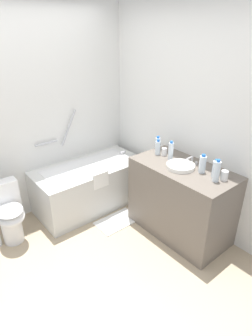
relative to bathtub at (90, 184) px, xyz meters
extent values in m
plane|color=tan|center=(-0.74, -1.00, -0.32)|extent=(4.09, 4.09, 0.00)
cube|color=silver|center=(-0.74, 0.40, 0.98)|extent=(3.49, 0.10, 2.60)
cube|color=silver|center=(0.86, -1.00, 0.98)|extent=(0.10, 3.10, 2.60)
cube|color=silver|center=(0.00, 0.00, -0.02)|extent=(1.47, 0.71, 0.60)
cube|color=white|center=(0.00, 0.00, 0.24)|extent=(1.21, 0.51, 0.09)
cylinder|color=#B7B7BC|center=(0.57, 0.00, 0.32)|extent=(0.09, 0.03, 0.03)
cylinder|color=#B7B7BC|center=(-0.08, 0.32, 0.74)|extent=(0.26, 0.03, 0.45)
cylinder|color=#B7B7BC|center=(-0.40, 0.32, 0.60)|extent=(0.30, 0.03, 0.03)
cube|color=white|center=(-0.05, -0.34, 0.23)|extent=(0.22, 0.03, 0.20)
cylinder|color=white|center=(-1.11, -0.07, -0.13)|extent=(0.22, 0.22, 0.37)
ellipsoid|color=white|center=(-1.11, -0.12, 0.05)|extent=(0.31, 0.38, 0.14)
ellipsoid|color=white|center=(-1.11, -0.12, 0.13)|extent=(0.30, 0.37, 0.02)
cube|color=white|center=(-1.11, 0.10, 0.21)|extent=(0.37, 0.16, 0.32)
cube|color=#6B6056|center=(0.50, -1.16, 0.11)|extent=(0.61, 1.17, 0.87)
cylinder|color=white|center=(0.45, -1.15, 0.57)|extent=(0.31, 0.31, 0.04)
cylinder|color=silver|center=(0.65, -1.15, 0.59)|extent=(0.02, 0.02, 0.08)
cylinder|color=silver|center=(0.60, -1.15, 0.63)|extent=(0.09, 0.02, 0.02)
cylinder|color=silver|center=(0.65, -1.21, 0.57)|extent=(0.03, 0.03, 0.04)
cylinder|color=silver|center=(0.65, -1.09, 0.57)|extent=(0.03, 0.03, 0.04)
cylinder|color=silver|center=(0.53, -0.93, 0.65)|extent=(0.06, 0.06, 0.20)
cylinder|color=blue|center=(0.53, -0.93, 0.76)|extent=(0.03, 0.03, 0.02)
cylinder|color=silver|center=(0.56, -1.51, 0.63)|extent=(0.07, 0.07, 0.17)
cylinder|color=blue|center=(0.56, -1.51, 0.73)|extent=(0.04, 0.04, 0.02)
cylinder|color=silver|center=(0.55, -1.36, 0.64)|extent=(0.07, 0.07, 0.18)
cylinder|color=blue|center=(0.55, -1.36, 0.74)|extent=(0.04, 0.04, 0.02)
cylinder|color=silver|center=(0.49, -1.56, 0.65)|extent=(0.06, 0.06, 0.21)
cylinder|color=blue|center=(0.49, -1.56, 0.77)|extent=(0.04, 0.04, 0.02)
cylinder|color=silver|center=(0.52, -0.73, 0.63)|extent=(0.06, 0.06, 0.16)
cylinder|color=blue|center=(0.52, -0.73, 0.72)|extent=(0.03, 0.03, 0.02)
cylinder|color=silver|center=(0.58, -0.67, 0.63)|extent=(0.06, 0.06, 0.18)
cylinder|color=blue|center=(0.58, -0.67, 0.73)|extent=(0.03, 0.03, 0.02)
cylinder|color=white|center=(0.58, -1.61, 0.60)|extent=(0.07, 0.07, 0.10)
cylinder|color=white|center=(0.56, -0.80, 0.59)|extent=(0.06, 0.06, 0.09)
cube|color=white|center=(0.03, -0.56, -0.31)|extent=(0.54, 0.33, 0.01)
camera|label=1|loc=(-1.72, -2.87, 1.90)|focal=29.85mm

